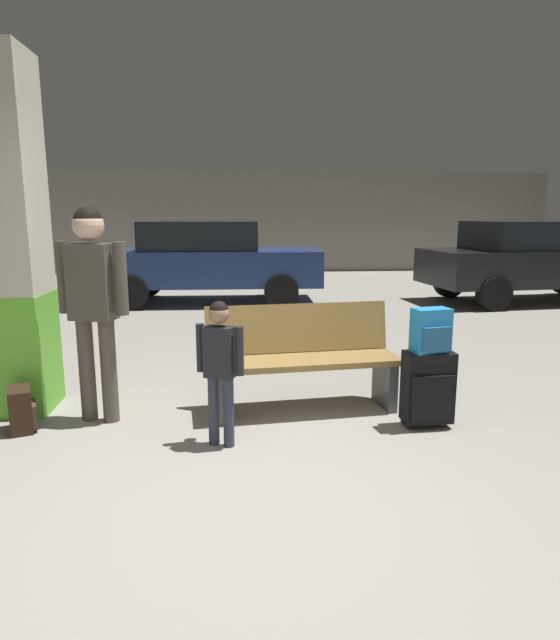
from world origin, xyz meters
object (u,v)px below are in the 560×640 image
at_px(backpack_dark_floor, 22,410).
at_px(parked_car_far, 207,259).
at_px(adult, 93,292).
at_px(parked_car_side, 534,259).
at_px(structural_pillar, 6,240).
at_px(suitcase, 428,387).
at_px(bench, 302,359).
at_px(child, 220,358).
at_px(backpack_bright, 431,331).

xyz_separation_m(backpack_dark_floor, parked_car_far, (1.14, 6.15, 0.64)).
bearing_deg(adult, parked_car_side, 39.38).
bearing_deg(structural_pillar, suitcase, -11.56).
bearing_deg(structural_pillar, parked_car_side, 34.77).
relative_size(bench, adult, 0.97).
xyz_separation_m(structural_pillar, child, (1.74, -0.90, -0.79)).
height_order(backpack_bright, child, child).
bearing_deg(backpack_bright, suitcase, 164.68).
bearing_deg(parked_car_far, bench, -79.61).
distance_m(bench, backpack_bright, 1.10).
distance_m(child, parked_car_side, 8.34).
relative_size(adult, parked_car_side, 0.40).
xyz_separation_m(suitcase, backpack_dark_floor, (-3.14, 0.18, -0.15)).
height_order(suitcase, backpack_bright, backpack_bright).
bearing_deg(adult, child, -29.95).
xyz_separation_m(structural_pillar, suitcase, (3.34, -0.68, -1.12)).
distance_m(backpack_bright, parked_car_side, 7.15).
bearing_deg(parked_car_far, structural_pillar, -103.33).
bearing_deg(child, parked_car_side, 46.75).
bearing_deg(bench, backpack_bright, -27.32).
height_order(adult, parked_car_side, adult).
relative_size(bench, suitcase, 2.73).
distance_m(backpack_bright, child, 1.62).
height_order(backpack_bright, parked_car_far, parked_car_far).
distance_m(bench, child, 0.99).
bearing_deg(parked_car_far, backpack_dark_floor, -100.49).
distance_m(bench, suitcase, 1.05).
relative_size(child, adult, 0.62).
xyz_separation_m(structural_pillar, backpack_dark_floor, (0.20, -0.50, -1.28)).
bearing_deg(backpack_dark_floor, structural_pillar, 111.49).
distance_m(structural_pillar, suitcase, 3.59).
relative_size(child, parked_car_far, 0.26).
bearing_deg(backpack_bright, child, -172.25).
height_order(structural_pillar, suitcase, structural_pillar).
relative_size(backpack_bright, parked_car_side, 0.08).
bearing_deg(suitcase, backpack_dark_floor, 176.75).
distance_m(structural_pillar, backpack_dark_floor, 1.39).
bearing_deg(parked_car_side, backpack_dark_floor, -141.95).
height_order(backpack_dark_floor, parked_car_far, parked_car_far).
distance_m(suitcase, parked_car_side, 7.17).
relative_size(adult, backpack_dark_floor, 5.02).
bearing_deg(adult, backpack_dark_floor, -162.31).
relative_size(suitcase, child, 0.57).
relative_size(bench, parked_car_side, 0.39).
relative_size(suitcase, parked_car_side, 0.14).
relative_size(backpack_bright, backpack_dark_floor, 1.00).
relative_size(structural_pillar, bench, 1.76).
relative_size(parked_car_side, parked_car_far, 1.03).
distance_m(structural_pillar, parked_car_far, 5.83).
height_order(bench, backpack_bright, backpack_bright).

